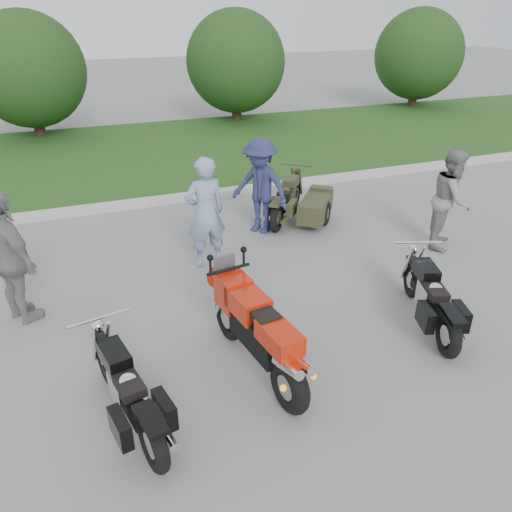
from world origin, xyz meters
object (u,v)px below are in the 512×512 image
object	(u,v)px
person_back	(11,259)
person_stripe	(205,213)
sportbike_red	(258,331)
cruiser_left	(130,396)
cruiser_right	(432,301)
cruiser_sidecar	(303,205)
person_grey	(451,199)
person_denim	(260,187)

from	to	relation	value
person_back	person_stripe	bearing A→B (deg)	-109.17
sportbike_red	person_stripe	xyz separation A→B (m)	(0.21, 3.01, 0.35)
person_stripe	person_back	size ratio (longest dim) A/B	0.99
cruiser_left	person_back	distance (m)	2.95
cruiser_left	cruiser_right	world-z (taller)	cruiser_right
cruiser_sidecar	person_back	xyz separation A→B (m)	(-5.36, -1.82, 0.60)
cruiser_right	person_grey	bearing A→B (deg)	65.17
sportbike_red	person_back	bearing A→B (deg)	131.89
sportbike_red	person_stripe	distance (m)	3.04
sportbike_red	cruiser_left	size ratio (longest dim) A/B	1.08
person_stripe	person_back	distance (m)	3.05
cruiser_right	person_denim	distance (m)	4.12
sportbike_red	person_denim	distance (m)	4.32
cruiser_sidecar	person_denim	bearing A→B (deg)	-133.82
cruiser_right	cruiser_sidecar	distance (m)	4.07
person_grey	person_back	world-z (taller)	person_back
person_grey	person_denim	size ratio (longest dim) A/B	0.98
person_grey	person_denim	distance (m)	3.55
cruiser_left	person_stripe	world-z (taller)	person_stripe
cruiser_sidecar	cruiser_right	bearing A→B (deg)	-50.19
cruiser_right	person_back	world-z (taller)	person_back
cruiser_sidecar	sportbike_red	bearing A→B (deg)	-82.92
person_stripe	person_grey	size ratio (longest dim) A/B	1.05
cruiser_right	cruiser_sidecar	xyz separation A→B (m)	(-0.04, 4.07, -0.03)
sportbike_red	person_grey	world-z (taller)	person_grey
sportbike_red	cruiser_right	size ratio (longest dim) A/B	1.10
cruiser_right	sportbike_red	bearing A→B (deg)	-160.20
cruiser_sidecar	person_grey	bearing A→B (deg)	-4.45
cruiser_right	person_denim	bearing A→B (deg)	123.37
person_stripe	person_grey	bearing A→B (deg)	162.58
cruiser_left	person_denim	world-z (taller)	person_denim
person_denim	sportbike_red	bearing A→B (deg)	-59.35
cruiser_sidecar	person_stripe	world-z (taller)	person_stripe
cruiser_right	cruiser_sidecar	bearing A→B (deg)	109.05
cruiser_right	person_back	distance (m)	5.88
cruiser_left	person_stripe	distance (m)	3.84
person_stripe	person_denim	bearing A→B (deg)	-151.02
cruiser_right	person_grey	xyz separation A→B (m)	(2.00, 2.12, 0.52)
person_denim	person_back	xyz separation A→B (m)	(-4.35, -1.70, 0.04)
cruiser_left	person_denim	size ratio (longest dim) A/B	1.09
person_grey	cruiser_right	bearing A→B (deg)	-177.62
cruiser_sidecar	person_stripe	size ratio (longest dim) A/B	1.00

